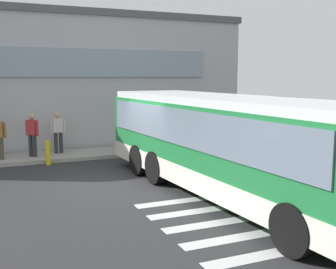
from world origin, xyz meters
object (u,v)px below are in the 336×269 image
object	(u,v)px
bus_main_foreground	(231,148)
safety_bollard_yellow	(48,153)
passenger_by_doorway	(32,133)
passenger_at_curb_edge	(58,130)

from	to	relation	value
bus_main_foreground	safety_bollard_yellow	size ratio (longest dim) A/B	12.34
passenger_by_doorway	bus_main_foreground	bearing A→B (deg)	-58.66
passenger_at_curb_edge	safety_bollard_yellow	distance (m)	1.66
passenger_by_doorway	safety_bollard_yellow	world-z (taller)	passenger_by_doorway
passenger_by_doorway	safety_bollard_yellow	distance (m)	1.31
bus_main_foreground	passenger_at_curb_edge	distance (m)	8.34
bus_main_foreground	passenger_by_doorway	world-z (taller)	bus_main_foreground
passenger_by_doorway	passenger_at_curb_edge	world-z (taller)	same
bus_main_foreground	passenger_by_doorway	distance (m)	8.51
bus_main_foreground	passenger_by_doorway	bearing A→B (deg)	121.34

